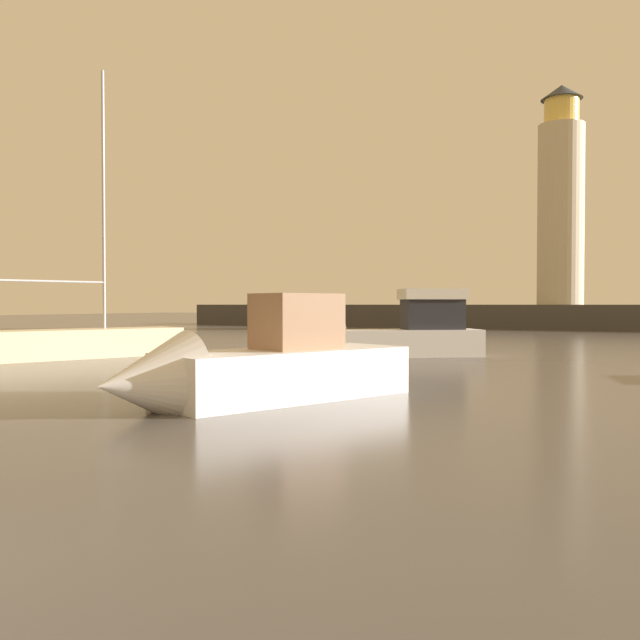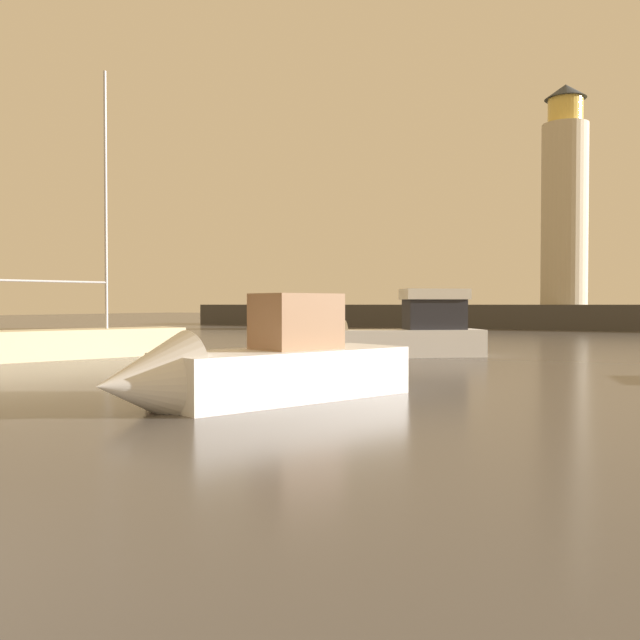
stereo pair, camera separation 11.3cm
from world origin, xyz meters
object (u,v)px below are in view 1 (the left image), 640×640
object	(u,v)px
motorboat_3	(248,370)
sailboat_moored	(86,342)
lighthouse	(561,201)
motorboat_2	(395,334)

from	to	relation	value
motorboat_3	sailboat_moored	size ratio (longest dim) A/B	0.64
lighthouse	sailboat_moored	size ratio (longest dim) A/B	1.62
lighthouse	motorboat_2	size ratio (longest dim) A/B	2.68
motorboat_2	lighthouse	bearing A→B (deg)	86.34
motorboat_2	sailboat_moored	world-z (taller)	sailboat_moored
lighthouse	motorboat_3	distance (m)	50.41
motorboat_2	motorboat_3	distance (m)	13.78
motorboat_2	motorboat_3	world-z (taller)	motorboat_2
lighthouse	sailboat_moored	xyz separation A→B (m)	(-13.34, -41.53, -10.48)
motorboat_3	lighthouse	bearing A→B (deg)	89.22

